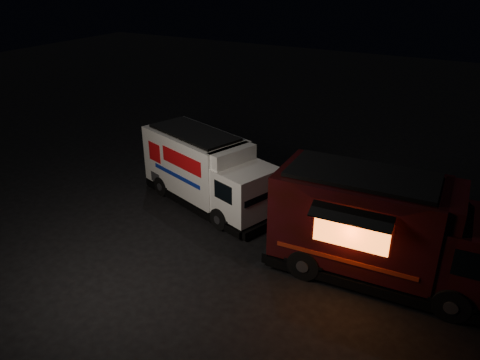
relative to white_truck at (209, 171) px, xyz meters
The scene contains 3 objects.
ground 3.09m from the white_truck, 69.11° to the right, with size 80.00×80.00×0.00m, color black.
white_truck is the anchor object (origin of this frame).
red_truck 7.42m from the white_truck, 11.23° to the right, with size 7.14×2.63×3.32m, color #340910, non-canonical shape.
Camera 1 is at (8.29, -11.47, 8.86)m, focal length 35.00 mm.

